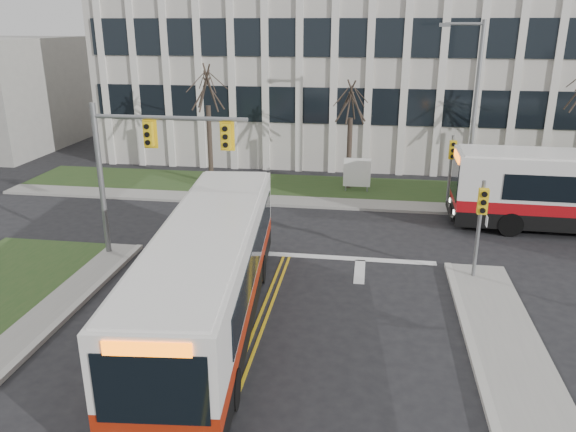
# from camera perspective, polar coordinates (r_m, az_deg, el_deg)

# --- Properties ---
(ground) EXTENTS (120.00, 120.00, 0.00)m
(ground) POSITION_cam_1_polar(r_m,az_deg,el_deg) (16.06, -4.65, -15.39)
(ground) COLOR black
(ground) RESTS_ON ground
(sidewalk_cross) EXTENTS (44.00, 1.60, 0.14)m
(sidewalk_cross) POSITION_cam_1_polar(r_m,az_deg,el_deg) (29.52, 11.64, 0.93)
(sidewalk_cross) COLOR #9E9B93
(sidewalk_cross) RESTS_ON ground
(building_lawn) EXTENTS (44.00, 5.00, 0.12)m
(building_lawn) POSITION_cam_1_polar(r_m,az_deg,el_deg) (32.20, 11.42, 2.45)
(building_lawn) COLOR #2A471E
(building_lawn) RESTS_ON ground
(office_building) EXTENTS (40.00, 16.00, 12.00)m
(office_building) POSITION_cam_1_polar(r_m,az_deg,el_deg) (43.00, 11.31, 14.65)
(office_building) COLOR beige
(office_building) RESTS_ON ground
(mast_arm_signal) EXTENTS (6.11, 0.38, 6.20)m
(mast_arm_signal) POSITION_cam_1_polar(r_m,az_deg,el_deg) (22.40, -14.94, 6.03)
(mast_arm_signal) COLOR slate
(mast_arm_signal) RESTS_ON ground
(signal_pole_near) EXTENTS (0.34, 0.39, 3.80)m
(signal_pole_near) POSITION_cam_1_polar(r_m,az_deg,el_deg) (21.20, 18.97, -0.04)
(signal_pole_near) COLOR slate
(signal_pole_near) RESTS_ON ground
(signal_pole_far) EXTENTS (0.34, 0.39, 3.80)m
(signal_pole_far) POSITION_cam_1_polar(r_m,az_deg,el_deg) (29.28, 16.25, 5.36)
(signal_pole_far) COLOR slate
(signal_pole_far) RESTS_ON ground
(streetlight) EXTENTS (2.15, 0.25, 9.20)m
(streetlight) POSITION_cam_1_polar(r_m,az_deg,el_deg) (29.71, 18.16, 10.67)
(streetlight) COLOR slate
(streetlight) RESTS_ON ground
(directory_sign) EXTENTS (1.50, 0.12, 2.00)m
(directory_sign) POSITION_cam_1_polar(r_m,az_deg,el_deg) (31.38, 7.02, 4.36)
(directory_sign) COLOR slate
(directory_sign) RESTS_ON ground
(tree_left) EXTENTS (1.80, 1.80, 7.70)m
(tree_left) POSITION_cam_1_polar(r_m,az_deg,el_deg) (32.40, -8.19, 12.60)
(tree_left) COLOR #42352B
(tree_left) RESTS_ON ground
(tree_mid) EXTENTS (1.80, 1.80, 6.82)m
(tree_mid) POSITION_cam_1_polar(r_m,az_deg,el_deg) (31.36, 6.41, 11.31)
(tree_mid) COLOR #42352B
(tree_mid) RESTS_ON ground
(bus_main) EXTENTS (3.92, 12.75, 3.34)m
(bus_main) POSITION_cam_1_polar(r_m,az_deg,el_deg) (17.51, -7.93, -6.11)
(bus_main) COLOR silver
(bus_main) RESTS_ON ground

